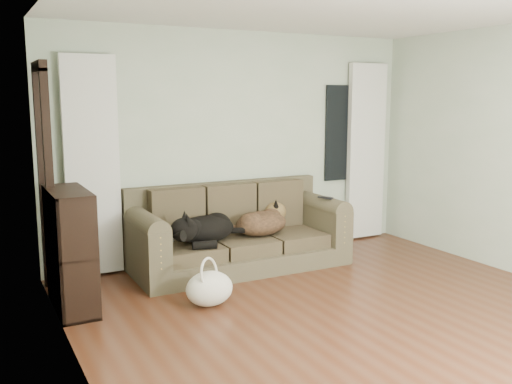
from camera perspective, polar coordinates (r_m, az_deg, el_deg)
name	(u,v)px	position (r m, az deg, el deg)	size (l,w,h in m)	color
floor	(372,326)	(4.88, 11.54, -13.04)	(5.00, 5.00, 0.00)	#482212
wall_back	(239,145)	(6.66, -1.76, 4.71)	(4.50, 0.04, 2.60)	beige
wall_left	(82,190)	(3.58, -17.00, 0.17)	(0.04, 5.00, 2.60)	beige
curtain_left	(92,167)	(6.05, -16.07, 2.44)	(0.55, 0.08, 2.25)	silver
curtain_right	(366,152)	(7.56, 10.93, 3.97)	(0.55, 0.08, 2.25)	silver
window_pane	(342,133)	(7.37, 8.60, 5.85)	(0.50, 0.03, 1.20)	black
door_casing	(46,185)	(5.62, -20.26, 0.68)	(0.07, 0.60, 2.10)	black
sofa	(240,227)	(6.22, -1.60, -3.56)	(2.34, 1.01, 0.96)	brown
dog_black_lab	(203,230)	(5.97, -5.33, -3.85)	(0.67, 0.47, 0.29)	black
dog_shepherd	(263,222)	(6.32, 0.69, -2.97)	(0.65, 0.46, 0.29)	black
tv_remote	(325,198)	(6.49, 6.96, -0.56)	(0.05, 0.19, 0.02)	black
tote_bag	(209,288)	(5.19, -4.69, -9.59)	(0.43, 0.34, 0.32)	silver
bookshelf	(71,253)	(5.28, -18.04, -5.84)	(0.32, 0.85, 1.06)	black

